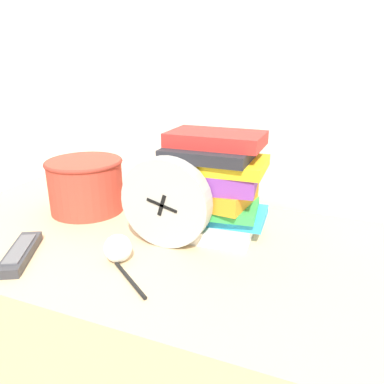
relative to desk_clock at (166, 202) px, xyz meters
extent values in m
cube|color=silver|center=(-0.09, 0.38, 0.36)|extent=(6.00, 0.04, 2.40)
cube|color=tan|center=(-0.09, 0.01, -0.47)|extent=(1.12, 0.60, 0.74)
cylinder|color=#B7B2A8|center=(0.00, 0.00, 0.00)|extent=(0.21, 0.04, 0.21)
cylinder|color=white|center=(0.00, -0.01, 0.00)|extent=(0.18, 0.01, 0.18)
cube|color=black|center=(0.00, -0.02, 0.00)|extent=(0.02, 0.01, 0.05)
cube|color=black|center=(0.00, -0.02, 0.00)|extent=(0.07, 0.01, 0.03)
cylinder|color=black|center=(0.00, -0.02, 0.00)|extent=(0.01, 0.01, 0.01)
cube|color=white|center=(0.08, 0.10, -0.09)|extent=(0.20, 0.18, 0.03)
cube|color=#2D9ED1|center=(0.09, 0.12, -0.06)|extent=(0.23, 0.14, 0.02)
cube|color=green|center=(0.09, 0.10, -0.04)|extent=(0.20, 0.16, 0.02)
cube|color=orange|center=(0.07, 0.11, 0.00)|extent=(0.20, 0.17, 0.04)
cube|color=#7A3899|center=(0.08, 0.10, 0.04)|extent=(0.22, 0.18, 0.04)
cube|color=yellow|center=(0.10, 0.11, 0.07)|extent=(0.20, 0.16, 0.03)
cube|color=#232328|center=(0.07, 0.10, 0.10)|extent=(0.20, 0.17, 0.03)
cube|color=red|center=(0.07, 0.12, 0.13)|extent=(0.22, 0.13, 0.03)
cylinder|color=#C63D2D|center=(-0.29, 0.10, -0.03)|extent=(0.20, 0.20, 0.14)
torus|color=#9F3024|center=(-0.29, 0.10, 0.04)|extent=(0.21, 0.21, 0.01)
cube|color=#333338|center=(-0.26, -0.17, -0.09)|extent=(0.12, 0.17, 0.02)
cube|color=#59595E|center=(-0.26, -0.17, -0.08)|extent=(0.09, 0.13, 0.00)
sphere|color=white|center=(-0.06, -0.11, -0.07)|extent=(0.06, 0.06, 0.06)
cylinder|color=black|center=(0.00, -0.16, -0.10)|extent=(0.12, 0.09, 0.01)
camera|label=1|loc=(0.34, -0.69, 0.30)|focal=35.00mm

